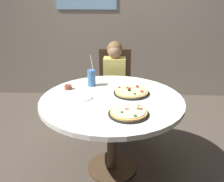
% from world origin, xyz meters
% --- Properties ---
extents(ground_plane, '(8.00, 8.00, 0.00)m').
position_xyz_m(ground_plane, '(0.00, 0.00, 0.00)').
color(ground_plane, '#4C4238').
extents(wall_with_window, '(5.20, 0.13, 2.90)m').
position_xyz_m(wall_with_window, '(-0.00, 1.96, 1.45)').
color(wall_with_window, gray).
rests_on(wall_with_window, ground_plane).
extents(dining_table, '(1.26, 1.26, 0.75)m').
position_xyz_m(dining_table, '(0.00, 0.00, 0.66)').
color(dining_table, silver).
rests_on(dining_table, ground_plane).
extents(chair_wooden, '(0.41, 0.41, 0.95)m').
position_xyz_m(chair_wooden, '(0.00, 0.98, 0.53)').
color(chair_wooden, '#382619').
rests_on(chair_wooden, ground_plane).
extents(diner_child, '(0.26, 0.41, 1.08)m').
position_xyz_m(diner_child, '(-0.00, 0.80, 0.48)').
color(diner_child, '#3F4766').
rests_on(diner_child, ground_plane).
extents(pizza_veggie, '(0.31, 0.31, 0.05)m').
position_xyz_m(pizza_veggie, '(0.14, -0.30, 0.77)').
color(pizza_veggie, black).
rests_on(pizza_veggie, dining_table).
extents(pizza_cheese, '(0.33, 0.33, 0.05)m').
position_xyz_m(pizza_cheese, '(0.18, 0.12, 0.77)').
color(pizza_cheese, black).
rests_on(pizza_cheese, dining_table).
extents(soda_cup, '(0.08, 0.08, 0.31)m').
position_xyz_m(soda_cup, '(-0.21, 0.31, 0.83)').
color(soda_cup, '#3F72B2').
rests_on(soda_cup, dining_table).
extents(sauce_bowl, '(0.07, 0.07, 0.04)m').
position_xyz_m(sauce_bowl, '(-0.43, 0.21, 0.77)').
color(sauce_bowl, brown).
rests_on(sauce_bowl, dining_table).
extents(plate_small, '(0.18, 0.18, 0.01)m').
position_xyz_m(plate_small, '(-0.26, -0.00, 0.76)').
color(plate_small, white).
rests_on(plate_small, dining_table).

